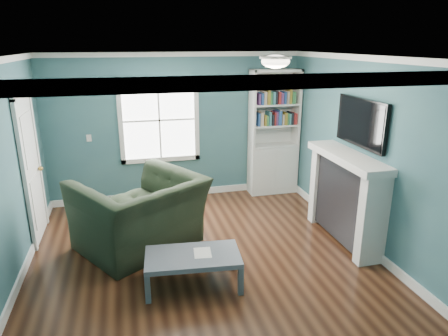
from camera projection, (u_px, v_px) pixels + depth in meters
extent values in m
plane|color=black|center=(206.00, 264.00, 5.19)|extent=(5.00, 5.00, 0.00)
plane|color=#305665|center=(177.00, 128.00, 7.11)|extent=(4.50, 0.00, 4.50)
plane|color=#305665|center=(284.00, 288.00, 2.48)|extent=(4.50, 0.00, 4.50)
plane|color=#305665|center=(370.00, 157.00, 5.32)|extent=(0.00, 5.00, 5.00)
plane|color=white|center=(203.00, 57.00, 4.40)|extent=(5.00, 5.00, 0.00)
cube|color=white|center=(179.00, 193.00, 7.47)|extent=(4.50, 0.03, 0.12)
cube|color=white|center=(18.00, 284.00, 4.65)|extent=(0.03, 5.00, 0.12)
cube|color=white|center=(359.00, 240.00, 5.69)|extent=(0.03, 5.00, 0.12)
cube|color=white|center=(174.00, 54.00, 6.71)|extent=(4.50, 0.04, 0.08)
cube|color=white|center=(293.00, 82.00, 2.12)|extent=(4.50, 0.04, 0.08)
cube|color=white|center=(380.00, 59.00, 4.93)|extent=(0.04, 5.00, 0.08)
cube|color=white|center=(159.00, 120.00, 6.99)|extent=(1.24, 0.01, 1.34)
cube|color=white|center=(121.00, 122.00, 6.82)|extent=(0.08, 0.06, 1.50)
cube|color=white|center=(197.00, 119.00, 7.13)|extent=(0.08, 0.06, 1.50)
cube|color=white|center=(161.00, 159.00, 7.19)|extent=(1.40, 0.06, 0.08)
cube|color=white|center=(157.00, 79.00, 6.76)|extent=(1.40, 0.06, 0.08)
cube|color=white|center=(159.00, 120.00, 6.97)|extent=(1.24, 0.03, 0.03)
cube|color=white|center=(159.00, 120.00, 6.97)|extent=(0.03, 0.03, 1.34)
cube|color=silver|center=(272.00, 169.00, 7.58)|extent=(0.90, 0.35, 0.90)
cube|color=silver|center=(252.00, 110.00, 7.14)|extent=(0.04, 0.35, 1.40)
cube|color=silver|center=(297.00, 108.00, 7.34)|extent=(0.04, 0.35, 1.40)
cube|color=silver|center=(271.00, 107.00, 7.39)|extent=(0.90, 0.02, 1.40)
cube|color=silver|center=(276.00, 70.00, 7.03)|extent=(0.90, 0.35, 0.04)
cube|color=silver|center=(273.00, 145.00, 7.44)|extent=(0.84, 0.33, 0.03)
cube|color=silver|center=(274.00, 125.00, 7.33)|extent=(0.84, 0.33, 0.03)
cube|color=silver|center=(275.00, 104.00, 7.21)|extent=(0.84, 0.33, 0.03)
cube|color=silver|center=(276.00, 84.00, 7.10)|extent=(0.84, 0.33, 0.03)
cube|color=#264C8C|center=(275.00, 119.00, 7.27)|extent=(0.70, 0.25, 0.22)
cube|color=tan|center=(275.00, 98.00, 7.16)|extent=(0.70, 0.25, 0.22)
cylinder|color=beige|center=(277.00, 76.00, 7.01)|extent=(0.26, 0.06, 0.26)
cube|color=black|center=(346.00, 201.00, 5.68)|extent=(0.30, 1.20, 1.10)
cube|color=black|center=(344.00, 214.00, 5.73)|extent=(0.22, 0.65, 0.70)
cube|color=silver|center=(373.00, 220.00, 5.05)|extent=(0.36, 0.16, 1.20)
cube|color=silver|center=(323.00, 185.00, 6.29)|extent=(0.36, 0.16, 1.20)
cube|color=silver|center=(348.00, 157.00, 5.47)|extent=(0.44, 1.58, 0.10)
cube|color=black|center=(361.00, 123.00, 5.36)|extent=(0.06, 1.10, 0.65)
cube|color=silver|center=(31.00, 170.00, 5.66)|extent=(0.04, 0.80, 2.05)
cube|color=white|center=(25.00, 180.00, 5.24)|extent=(0.05, 0.08, 2.13)
cube|color=white|center=(38.00, 161.00, 6.07)|extent=(0.05, 0.08, 2.13)
cube|color=white|center=(21.00, 94.00, 5.34)|extent=(0.05, 0.98, 0.08)
sphere|color=#BF8C3F|center=(40.00, 169.00, 5.97)|extent=(0.07, 0.07, 0.07)
ellipsoid|color=white|center=(276.00, 61.00, 4.72)|extent=(0.34, 0.34, 0.15)
cylinder|color=white|center=(276.00, 57.00, 4.71)|extent=(0.38, 0.38, 0.03)
cube|color=white|center=(89.00, 138.00, 6.77)|extent=(0.08, 0.01, 0.12)
imported|color=black|center=(139.00, 202.00, 5.44)|extent=(1.84, 1.68, 1.35)
cube|color=#4D555C|center=(148.00, 289.00, 4.38)|extent=(0.07, 0.07, 0.34)
cube|color=#4D555C|center=(241.00, 281.00, 4.52)|extent=(0.07, 0.07, 0.34)
cube|color=#4D555C|center=(149.00, 263.00, 4.89)|extent=(0.07, 0.07, 0.34)
cube|color=#4D555C|center=(233.00, 257.00, 5.03)|extent=(0.07, 0.07, 0.34)
cube|color=#535F6B|center=(193.00, 257.00, 4.64)|extent=(1.15, 0.70, 0.06)
cube|color=white|center=(202.00, 253.00, 4.67)|extent=(0.23, 0.27, 0.00)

